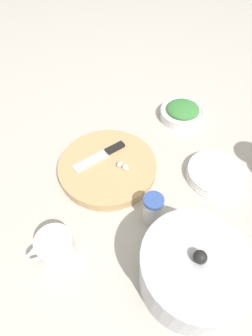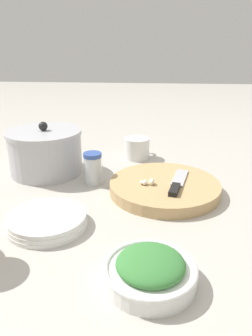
{
  "view_description": "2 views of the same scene",
  "coord_description": "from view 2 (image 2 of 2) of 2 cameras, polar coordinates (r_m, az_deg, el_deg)",
  "views": [
    {
      "loc": [
        0.4,
        0.28,
        0.66
      ],
      "look_at": [
        0.04,
        -0.04,
        0.07
      ],
      "focal_mm": 28.0,
      "sensor_mm": 36.0,
      "label": 1
    },
    {
      "loc": [
        -0.81,
        -0.07,
        0.41
      ],
      "look_at": [
        0.03,
        -0.0,
        0.08
      ],
      "focal_mm": 35.0,
      "sensor_mm": 36.0,
      "label": 2
    }
  ],
  "objects": [
    {
      "name": "ground_plane",
      "position": [
        0.91,
        -0.43,
        -5.17
      ],
      "size": [
        5.0,
        5.0,
        0.0
      ],
      "primitive_type": "plane",
      "color": "#B2ADA3"
    },
    {
      "name": "cutting_board",
      "position": [
        0.93,
        6.72,
        -3.35
      ],
      "size": [
        0.31,
        0.31,
        0.03
      ],
      "color": "tan",
      "rests_on": "ground_plane"
    },
    {
      "name": "chef_knife",
      "position": [
        0.91,
        8.92,
        -2.64
      ],
      "size": [
        0.19,
        0.07,
        0.01
      ],
      "rotation": [
        0.0,
        0.0,
        4.49
      ],
      "color": "black",
      "rests_on": "cutting_board"
    },
    {
      "name": "garlic_cloves",
      "position": [
        0.91,
        3.77,
        -2.46
      ],
      "size": [
        0.03,
        0.04,
        0.02
      ],
      "color": "silver",
      "rests_on": "cutting_board"
    },
    {
      "name": "herb_bowl",
      "position": [
        0.61,
        4.26,
        -17.36
      ],
      "size": [
        0.17,
        0.17,
        0.06
      ],
      "color": "silver",
      "rests_on": "ground_plane"
    },
    {
      "name": "spice_jar",
      "position": [
        0.98,
        -5.78,
        -0.05
      ],
      "size": [
        0.05,
        0.05,
        0.1
      ],
      "color": "silver",
      "rests_on": "ground_plane"
    },
    {
      "name": "coffee_mug",
      "position": [
        1.19,
        1.94,
        3.49
      ],
      "size": [
        0.12,
        0.09,
        0.08
      ],
      "color": "silver",
      "rests_on": "ground_plane"
    },
    {
      "name": "plate_stack",
      "position": [
        0.79,
        -13.58,
        -8.88
      ],
      "size": [
        0.19,
        0.19,
        0.03
      ],
      "color": "silver",
      "rests_on": "ground_plane"
    },
    {
      "name": "stock_pot",
      "position": [
        1.08,
        -13.85,
        2.81
      ],
      "size": [
        0.24,
        0.24,
        0.17
      ],
      "color": "#B2B2B7",
      "rests_on": "ground_plane"
    }
  ]
}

